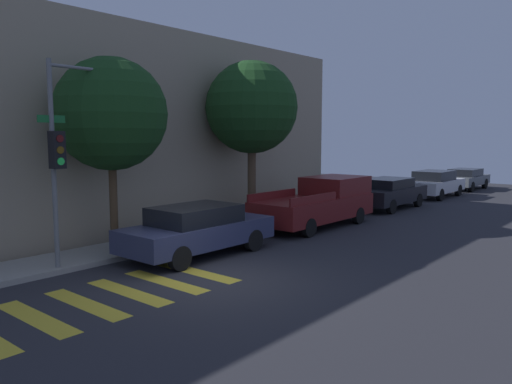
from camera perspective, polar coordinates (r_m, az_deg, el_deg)
The scene contains 12 objects.
ground_plane at distance 11.94m, azimuth -4.91°, elevation -10.06°, with size 60.00×60.00×0.00m, color #28282D.
sidewalk at distance 15.04m, azimuth -16.13°, elevation -6.56°, with size 26.00×1.85×0.14m, color gray.
building_row at distance 18.44m, azimuth -23.98°, elevation 6.39°, with size 26.00×6.00×7.10m, color gray.
crosswalk at distance 10.89m, azimuth -18.90°, elevation -12.02°, with size 6.61×2.60×0.00m.
traffic_light_pole at distance 13.21m, azimuth -20.48°, elevation 6.23°, with size 2.30×0.56×5.22m.
sedan_near_corner at distance 14.23m, azimuth -6.70°, elevation -4.25°, with size 4.60×1.89×1.44m.
pickup_truck at distance 18.97m, azimuth 7.25°, elevation -1.16°, with size 5.44×2.08×1.80m.
sedan_middle at distance 24.09m, azimuth 14.89°, elevation -0.04°, with size 4.67×1.88×1.43m.
sedan_far_end at distance 29.36m, azimuth 19.73°, elevation 0.95°, with size 4.55×1.88×1.47m.
sedan_tail_of_row at distance 34.34m, azimuth 22.84°, elevation 1.45°, with size 4.38×1.77×1.32m.
tree_near_corner at distance 14.69m, azimuth -16.27°, elevation 8.51°, with size 3.17×3.17×5.58m.
tree_midblock at distance 18.74m, azimuth -0.49°, elevation 9.59°, with size 3.42×3.42×6.15m.
Camera 1 is at (-8.04, -8.14, 3.38)m, focal length 35.00 mm.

